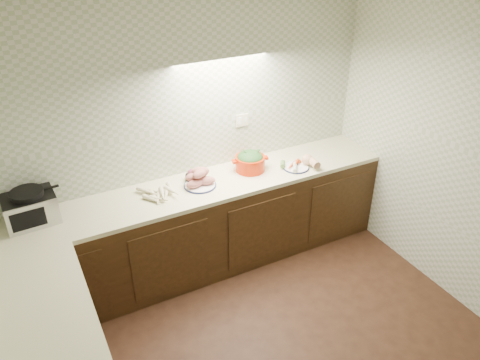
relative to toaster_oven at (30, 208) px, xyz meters
name	(u,v)px	position (x,y,z in m)	size (l,w,h in m)	color
room	(303,194)	(1.42, -1.62, 0.60)	(3.60, 3.60, 2.60)	black
counter	(166,307)	(0.74, -0.93, -0.58)	(3.60, 3.60, 0.90)	black
toaster_oven	(30,208)	(0.00, 0.00, 0.00)	(0.40, 0.32, 0.28)	black
parsnip_pile	(164,192)	(1.05, -0.11, -0.10)	(0.33, 0.34, 0.07)	#F6EEC4
sweet_potato_plate	(199,179)	(1.39, -0.10, -0.06)	(0.29, 0.29, 0.17)	#151B43
onion_bowl	(193,176)	(1.38, 0.01, -0.08)	(0.15, 0.15, 0.12)	black
dutch_oven	(250,161)	(1.93, -0.05, -0.03)	(0.35, 0.33, 0.20)	#C22202
veg_plate	(301,163)	(2.40, -0.23, -0.09)	(0.35, 0.27, 0.12)	#151B43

